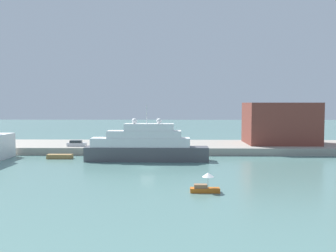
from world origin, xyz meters
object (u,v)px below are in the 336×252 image
(person_figure, at_px, (94,142))
(work_barge, at_px, (60,156))
(parked_car, at_px, (77,144))
(large_yacht, at_px, (145,146))
(small_motorboat, at_px, (205,185))
(harbor_building, at_px, (280,123))
(mooring_bollard, at_px, (141,146))

(person_figure, bearing_deg, work_barge, -114.43)
(parked_car, bearing_deg, large_yacht, -32.81)
(parked_car, bearing_deg, small_motorboat, -54.25)
(large_yacht, distance_m, harbor_building, 37.65)
(work_barge, height_order, harbor_building, harbor_building)
(person_figure, xyz_separation_m, mooring_bollard, (12.01, -5.03, -0.51))
(mooring_bollard, bearing_deg, small_motorboat, -71.52)
(work_barge, distance_m, mooring_bollard, 18.06)
(work_barge, distance_m, harbor_building, 54.08)
(small_motorboat, distance_m, mooring_bollard, 37.73)
(harbor_building, bearing_deg, large_yacht, -151.05)
(small_motorboat, height_order, work_barge, small_motorboat)
(large_yacht, xyz_separation_m, harbor_building, (32.78, 18.13, 3.80))
(small_motorboat, bearing_deg, work_barge, 134.11)
(work_barge, relative_size, harbor_building, 0.31)
(work_barge, xyz_separation_m, mooring_bollard, (16.98, 5.92, 1.58))
(large_yacht, relative_size, harbor_building, 1.48)
(large_yacht, height_order, parked_car, large_yacht)
(harbor_building, xyz_separation_m, parked_car, (-50.02, -7.02, -4.58))
(small_motorboat, bearing_deg, harbor_building, 63.54)
(large_yacht, height_order, small_motorboat, large_yacht)
(small_motorboat, bearing_deg, parked_car, 125.75)
(large_yacht, xyz_separation_m, small_motorboat, (10.27, -27.09, -2.13))
(parked_car, bearing_deg, mooring_bollard, -8.91)
(large_yacht, relative_size, mooring_bollard, 38.41)
(harbor_building, bearing_deg, parked_car, -172.01)
(large_yacht, height_order, mooring_bollard, large_yacht)
(small_motorboat, xyz_separation_m, parked_car, (-27.51, 38.21, 1.35))
(work_barge, xyz_separation_m, harbor_building, (51.45, 15.38, 6.43))
(work_barge, height_order, parked_car, parked_car)
(harbor_building, distance_m, person_figure, 46.88)
(large_yacht, bearing_deg, harbor_building, 28.95)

